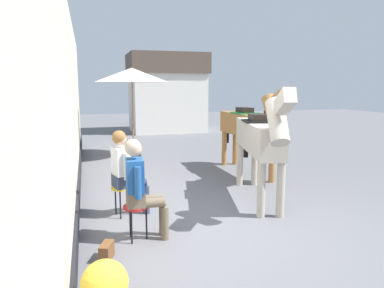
{
  "coord_description": "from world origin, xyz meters",
  "views": [
    {
      "loc": [
        -2.2,
        -5.03,
        2.08
      ],
      "look_at": [
        -0.4,
        1.2,
        1.05
      ],
      "focal_mm": 34.52,
      "sensor_mm": 36.0,
      "label": 1
    }
  ],
  "objects_px": {
    "saddled_horse_far": "(249,125)",
    "satchel_bag": "(107,251)",
    "seated_visitor_far": "(125,168)",
    "saddled_horse_near": "(260,138)",
    "seated_visitor_near": "(140,184)",
    "cafe_parasol": "(132,76)"
  },
  "relations": [
    {
      "from": "saddled_horse_far",
      "to": "satchel_bag",
      "type": "distance_m",
      "value": 5.08
    },
    {
      "from": "seated_visitor_far",
      "to": "saddled_horse_far",
      "type": "bearing_deg",
      "value": 33.76
    },
    {
      "from": "saddled_horse_near",
      "to": "saddled_horse_far",
      "type": "distance_m",
      "value": 2.08
    },
    {
      "from": "seated_visitor_near",
      "to": "seated_visitor_far",
      "type": "bearing_deg",
      "value": 95.2
    },
    {
      "from": "cafe_parasol",
      "to": "satchel_bag",
      "type": "bearing_deg",
      "value": -100.06
    },
    {
      "from": "saddled_horse_far",
      "to": "seated_visitor_near",
      "type": "bearing_deg",
      "value": -134.21
    },
    {
      "from": "seated_visitor_near",
      "to": "seated_visitor_far",
      "type": "height_order",
      "value": "same"
    },
    {
      "from": "seated_visitor_far",
      "to": "saddled_horse_far",
      "type": "xyz_separation_m",
      "value": [
        3.08,
        2.06,
        0.38
      ]
    },
    {
      "from": "seated_visitor_far",
      "to": "satchel_bag",
      "type": "distance_m",
      "value": 1.68
    },
    {
      "from": "cafe_parasol",
      "to": "satchel_bag",
      "type": "relative_size",
      "value": 9.21
    },
    {
      "from": "seated_visitor_near",
      "to": "saddled_horse_near",
      "type": "height_order",
      "value": "saddled_horse_near"
    },
    {
      "from": "seated_visitor_near",
      "to": "cafe_parasol",
      "type": "relative_size",
      "value": 0.54
    },
    {
      "from": "saddled_horse_near",
      "to": "satchel_bag",
      "type": "bearing_deg",
      "value": -150.36
    },
    {
      "from": "cafe_parasol",
      "to": "satchel_bag",
      "type": "height_order",
      "value": "cafe_parasol"
    },
    {
      "from": "seated_visitor_near",
      "to": "saddled_horse_near",
      "type": "relative_size",
      "value": 0.47
    },
    {
      "from": "seated_visitor_near",
      "to": "cafe_parasol",
      "type": "height_order",
      "value": "cafe_parasol"
    },
    {
      "from": "satchel_bag",
      "to": "cafe_parasol",
      "type": "bearing_deg",
      "value": -170.46
    },
    {
      "from": "satchel_bag",
      "to": "seated_visitor_far",
      "type": "bearing_deg",
      "value": -175.23
    },
    {
      "from": "seated_visitor_near",
      "to": "saddled_horse_far",
      "type": "relative_size",
      "value": 0.46
    },
    {
      "from": "seated_visitor_near",
      "to": "seated_visitor_far",
      "type": "relative_size",
      "value": 1.0
    },
    {
      "from": "saddled_horse_far",
      "to": "cafe_parasol",
      "type": "distance_m",
      "value": 3.9
    },
    {
      "from": "seated_visitor_near",
      "to": "satchel_bag",
      "type": "distance_m",
      "value": 0.96
    }
  ]
}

